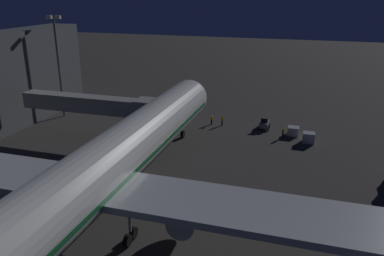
# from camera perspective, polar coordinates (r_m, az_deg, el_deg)

# --- Properties ---
(ground_plane) EXTENTS (320.00, 320.00, 0.00)m
(ground_plane) POSITION_cam_1_polar(r_m,az_deg,el_deg) (50.43, -7.40, -7.79)
(ground_plane) COLOR #383533
(airliner_at_gate) EXTENTS (54.94, 66.64, 18.67)m
(airliner_at_gate) POSITION_cam_1_polar(r_m,az_deg,el_deg) (40.06, -13.62, -6.55)
(airliner_at_gate) COLOR silver
(airliner_at_gate) RESTS_ON ground_plane
(jet_bridge) EXTENTS (23.13, 3.40, 7.38)m
(jet_bridge) POSITION_cam_1_polar(r_m,az_deg,el_deg) (63.46, -13.46, 3.28)
(jet_bridge) COLOR #9E9E99
(jet_bridge) RESTS_ON ground_plane
(apron_floodlight_mast) EXTENTS (2.90, 0.50, 18.68)m
(apron_floodlight_mast) POSITION_cam_1_polar(r_m,az_deg,el_deg) (76.99, -18.90, 9.35)
(apron_floodlight_mast) COLOR #59595E
(apron_floodlight_mast) RESTS_ON ground_plane
(baggage_tug_spare) EXTENTS (1.86, 2.76, 1.95)m
(baggage_tug_spare) POSITION_cam_1_polar(r_m,az_deg,el_deg) (69.57, 10.46, 0.54)
(baggage_tug_spare) COLOR slate
(baggage_tug_spare) RESTS_ON ground_plane
(baggage_container_near_belt) EXTENTS (1.85, 1.65, 1.67)m
(baggage_container_near_belt) POSITION_cam_1_polar(r_m,az_deg,el_deg) (64.73, 16.61, -1.36)
(baggage_container_near_belt) COLOR #B7BABF
(baggage_container_near_belt) RESTS_ON ground_plane
(baggage_container_far_row) EXTENTS (1.81, 1.74, 1.40)m
(baggage_container_far_row) POSITION_cam_1_polar(r_m,az_deg,el_deg) (67.55, 14.51, -0.42)
(baggage_container_far_row) COLOR #B7BABF
(baggage_container_far_row) RESTS_ON ground_plane
(ground_crew_near_nose_gear) EXTENTS (0.40, 0.40, 1.86)m
(ground_crew_near_nose_gear) POSITION_cam_1_polar(r_m,az_deg,el_deg) (65.67, 13.10, -0.57)
(ground_crew_near_nose_gear) COLOR black
(ground_crew_near_nose_gear) RESTS_ON ground_plane
(ground_crew_by_belt_loader) EXTENTS (0.40, 0.40, 1.84)m
(ground_crew_by_belt_loader) POSITION_cam_1_polar(r_m,az_deg,el_deg) (70.11, 4.40, 1.17)
(ground_crew_by_belt_loader) COLOR black
(ground_crew_by_belt_loader) RESTS_ON ground_plane
(ground_crew_under_port_wing) EXTENTS (0.40, 0.40, 1.77)m
(ground_crew_under_port_wing) POSITION_cam_1_polar(r_m,az_deg,el_deg) (70.59, 2.87, 1.30)
(ground_crew_under_port_wing) COLOR black
(ground_crew_under_port_wing) RESTS_ON ground_plane
(traffic_cone_nose_port) EXTENTS (0.36, 0.36, 0.55)m
(traffic_cone_nose_port) POSITION_cam_1_polar(r_m,az_deg,el_deg) (68.72, 1.83, 0.18)
(traffic_cone_nose_port) COLOR orange
(traffic_cone_nose_port) RESTS_ON ground_plane
(traffic_cone_nose_starboard) EXTENTS (0.36, 0.36, 0.55)m
(traffic_cone_nose_starboard) POSITION_cam_1_polar(r_m,az_deg,el_deg) (69.95, -1.64, 0.54)
(traffic_cone_nose_starboard) COLOR orange
(traffic_cone_nose_starboard) RESTS_ON ground_plane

